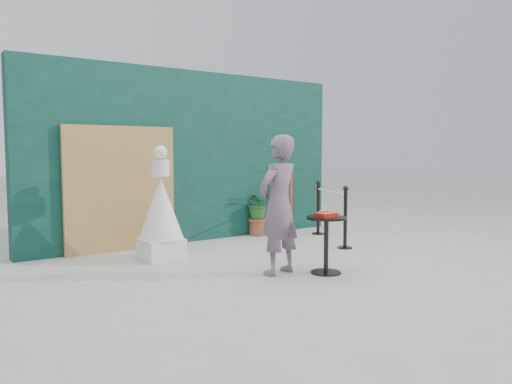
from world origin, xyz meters
name	(u,v)px	position (x,y,z in m)	size (l,w,h in m)	color
ground	(310,275)	(0.00, 0.00, 0.00)	(60.00, 60.00, 0.00)	#ADAAA5
back_wall	(192,157)	(0.00, 3.15, 1.50)	(6.00, 0.30, 3.00)	#0A2F2B
bamboo_fence	(121,189)	(-1.40, 2.94, 1.00)	(1.80, 0.08, 2.00)	tan
woman	(279,205)	(-0.29, 0.29, 0.91)	(0.66, 0.43, 1.81)	#655760
menu_board	(282,199)	(1.90, 2.95, 0.65)	(0.50, 0.07, 1.30)	red
statue	(161,213)	(-1.15, 2.01, 0.69)	(0.66, 0.66, 1.69)	white
cafe_table	(326,236)	(0.24, -0.05, 0.50)	(0.52, 0.52, 0.75)	black
food_basket	(326,214)	(0.24, -0.04, 0.79)	(0.26, 0.19, 0.11)	#B01712
planter	(258,207)	(1.25, 2.88, 0.53)	(0.54, 0.47, 0.92)	brown
stanchion_barrier	(331,213)	(1.96, 1.65, 0.49)	(0.84, 1.54, 1.03)	black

